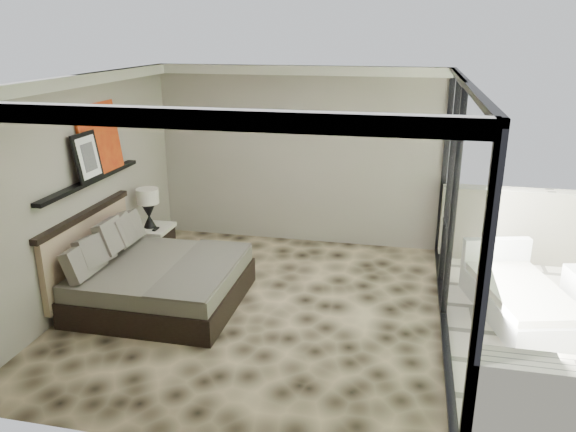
% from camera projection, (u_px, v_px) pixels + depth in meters
% --- Properties ---
extents(floor, '(5.00, 5.00, 0.00)m').
position_uv_depth(floor, '(258.00, 309.00, 6.99)').
color(floor, black).
rests_on(floor, ground).
extents(ceiling, '(4.50, 5.00, 0.02)m').
position_uv_depth(ceiling, '(254.00, 79.00, 6.12)').
color(ceiling, silver).
rests_on(ceiling, back_wall).
extents(back_wall, '(4.50, 0.02, 2.80)m').
position_uv_depth(back_wall, '(298.00, 157.00, 8.86)').
color(back_wall, gray).
rests_on(back_wall, floor).
extents(left_wall, '(0.02, 5.00, 2.80)m').
position_uv_depth(left_wall, '(83.00, 190.00, 7.01)').
color(left_wall, gray).
rests_on(left_wall, floor).
extents(glass_wall, '(0.08, 5.00, 2.80)m').
position_uv_depth(glass_wall, '(455.00, 214.00, 6.10)').
color(glass_wall, white).
rests_on(glass_wall, floor).
extents(picture_ledge, '(0.12, 2.20, 0.05)m').
position_uv_depth(picture_ledge, '(91.00, 181.00, 7.06)').
color(picture_ledge, black).
rests_on(picture_ledge, left_wall).
extents(bed, '(1.98, 1.92, 1.09)m').
position_uv_depth(bed, '(154.00, 278.00, 7.07)').
color(bed, black).
rests_on(bed, floor).
extents(nightstand, '(0.71, 0.71, 0.58)m').
position_uv_depth(nightstand, '(152.00, 241.00, 8.43)').
color(nightstand, black).
rests_on(nightstand, floor).
extents(table_lamp, '(0.32, 0.32, 0.59)m').
position_uv_depth(table_lamp, '(148.00, 203.00, 8.22)').
color(table_lamp, black).
rests_on(table_lamp, nightstand).
extents(abstract_canvas, '(0.13, 0.90, 0.90)m').
position_uv_depth(abstract_canvas, '(99.00, 139.00, 7.21)').
color(abstract_canvas, '#BF5210').
rests_on(abstract_canvas, picture_ledge).
extents(framed_print, '(0.11, 0.50, 0.60)m').
position_uv_depth(framed_print, '(87.00, 157.00, 6.87)').
color(framed_print, black).
rests_on(framed_print, picture_ledge).
extents(lounger, '(1.32, 1.95, 0.70)m').
position_uv_depth(lounger, '(519.00, 298.00, 6.79)').
color(lounger, silver).
rests_on(lounger, terrace_slab).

